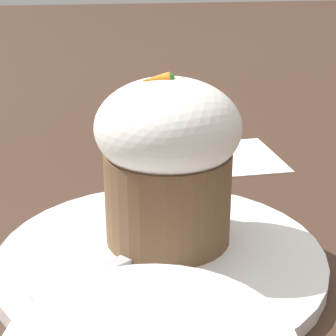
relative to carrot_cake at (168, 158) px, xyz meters
The scene contains 5 objects.
ground_plane 0.08m from the carrot_cake, 65.39° to the left, with size 4.00×4.00×0.00m, color #3D281E.
dessert_plate 0.07m from the carrot_cake, 65.39° to the left, with size 0.23×0.23×0.01m.
carrot_cake is the anchor object (origin of this frame).
spoon 0.06m from the carrot_cake, 47.22° to the left, with size 0.12×0.09×0.01m.
paper_napkin 0.22m from the carrot_cake, 115.22° to the right, with size 0.13×0.11×0.00m.
Camera 1 is at (0.05, 0.34, 0.21)m, focal length 60.00 mm.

